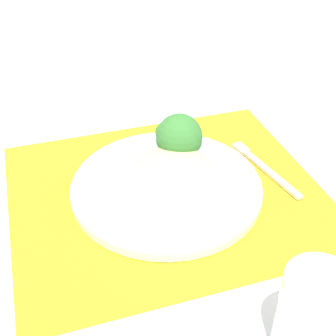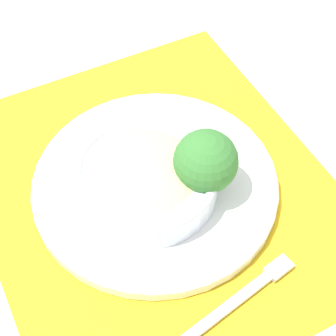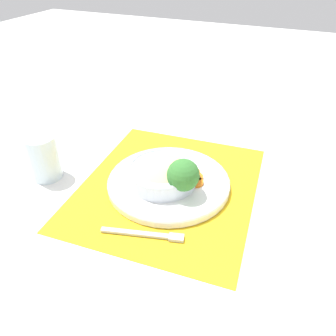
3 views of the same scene
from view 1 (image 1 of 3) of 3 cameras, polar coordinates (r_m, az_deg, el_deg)
ground_plane at (r=0.78m, az=-0.19°, el=-3.10°), size 4.00×4.00×0.00m
placemat at (r=0.78m, az=-0.19°, el=-2.99°), size 0.54×0.47×0.00m
plate at (r=0.77m, az=-0.19°, el=-2.23°), size 0.31×0.31×0.02m
bowl at (r=0.74m, az=0.67°, el=-0.90°), size 0.18×0.18×0.05m
broccoli_floret at (r=0.79m, az=1.35°, el=3.80°), size 0.08×0.08×0.09m
carrot_slice_near at (r=0.82m, az=-2.27°, el=0.98°), size 0.04×0.04×0.01m
carrot_slice_middle at (r=0.81m, az=-3.59°, el=0.47°), size 0.04×0.04×0.01m
carrot_slice_far at (r=0.80m, az=-4.62°, el=-0.28°), size 0.04×0.04×0.01m
water_glass at (r=0.56m, az=17.12°, el=-17.42°), size 0.08×0.08×0.12m
fork at (r=0.85m, az=11.05°, el=0.52°), size 0.06×0.18×0.01m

